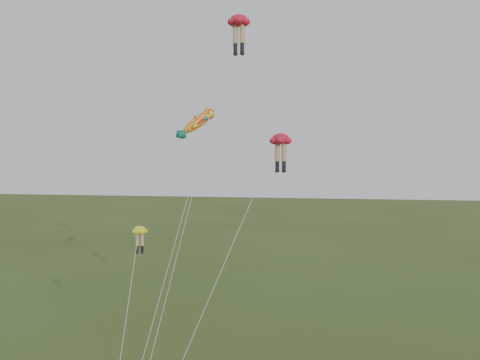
# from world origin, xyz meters

# --- Properties ---
(legs_kite_red_high) EXTENTS (4.35, 13.81, 23.39)m
(legs_kite_red_high) POSITION_xyz_m (1.95, 10.37, 22.50)
(legs_kite_red_high) COLOR red
(legs_kite_red_high) RESTS_ON ground
(legs_kite_red_mid) EXTENTS (6.25, 7.33, 14.56)m
(legs_kite_red_mid) POSITION_xyz_m (5.77, 2.99, 13.78)
(legs_kite_red_mid) COLOR red
(legs_kite_red_mid) RESTS_ON ground
(legs_kite_yellow) EXTENTS (1.23, 5.20, 9.32)m
(legs_kite_yellow) POSITION_xyz_m (-1.83, 0.78, 8.53)
(legs_kite_yellow) COLOR yellow
(legs_kite_yellow) RESTS_ON ground
(fish_kite) EXTENTS (2.75, 14.74, 17.06)m
(fish_kite) POSITION_xyz_m (-0.82, 9.93, 15.72)
(fish_kite) COLOR yellow
(fish_kite) RESTS_ON ground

